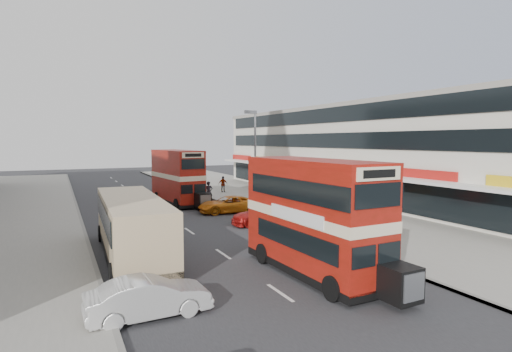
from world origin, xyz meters
TOP-DOWN VIEW (x-y plane):
  - ground at (0.00, 0.00)m, footprint 160.00×160.00m
  - road_surface at (0.00, 20.00)m, footprint 12.00×90.00m
  - pavement_right at (12.00, 20.00)m, footprint 12.00×90.00m
  - kerb_left at (-6.10, 20.00)m, footprint 0.20×90.00m
  - kerb_right at (6.10, 20.00)m, footprint 0.20×90.00m
  - commercial_row at (19.95, 22.00)m, footprint 9.90×46.20m
  - street_lamp at (6.52, 18.00)m, footprint 1.00×0.20m
  - bus_main at (2.36, 3.27)m, footprint 2.70×8.81m
  - bus_second at (2.32, 25.42)m, footprint 3.20×8.71m
  - coach at (-4.24, 9.52)m, footprint 3.06×10.57m
  - car_left_front at (-4.93, 1.95)m, footprint 4.08×1.53m
  - car_right_a at (5.38, 13.79)m, footprint 5.00×2.44m
  - car_right_b at (4.78, 19.27)m, footprint 4.96×2.59m
  - car_right_c at (4.56, 34.35)m, footprint 3.54×1.51m
  - pedestrian_near at (8.18, 15.18)m, footprint 0.86×0.71m
  - pedestrian_far at (8.85, 30.94)m, footprint 1.07×0.58m
  - cyclist at (4.43, 22.90)m, footprint 0.70×1.58m

SIDE VIEW (x-z plane):
  - ground at x=0.00m, z-range 0.00..0.00m
  - road_surface at x=0.00m, z-range 0.00..0.01m
  - pavement_right at x=12.00m, z-range 0.00..0.15m
  - kerb_left at x=-6.10m, z-range -0.01..0.15m
  - kerb_right at x=6.10m, z-range -0.01..0.15m
  - car_right_c at x=4.56m, z-range 0.00..1.19m
  - car_left_front at x=-4.93m, z-range 0.00..1.33m
  - car_right_b at x=4.78m, z-range 0.00..1.33m
  - car_right_a at x=5.38m, z-range 0.00..1.40m
  - cyclist at x=4.43m, z-range -0.30..1.92m
  - pedestrian_far at x=8.85m, z-range 0.15..1.89m
  - pedestrian_near at x=8.18m, z-range 0.15..2.15m
  - coach at x=-4.24m, z-range 0.25..3.03m
  - bus_second at x=2.32m, z-range 0.13..4.89m
  - bus_main at x=2.36m, z-range 0.13..4.96m
  - commercial_row at x=19.95m, z-range 0.05..9.35m
  - street_lamp at x=6.52m, z-range 0.72..8.85m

